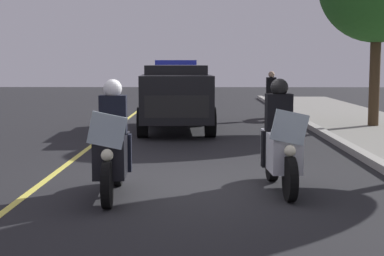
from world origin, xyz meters
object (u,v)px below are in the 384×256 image
at_px(police_motorcycle_lead_right, 281,145).
at_px(cyclist_background, 271,96).
at_px(police_suv, 176,94).
at_px(police_motorcycle_lead_left, 112,149).

relative_size(police_motorcycle_lead_right, cyclist_background, 1.22).
bearing_deg(cyclist_background, police_suv, -43.49).
relative_size(police_motorcycle_lead_left, cyclist_background, 1.22).
bearing_deg(police_suv, police_motorcycle_lead_right, 13.51).
distance_m(police_motorcycle_lead_left, police_motorcycle_lead_right, 2.57).
bearing_deg(police_suv, police_motorcycle_lead_left, -3.89).
height_order(police_motorcycle_lead_left, cyclist_background, police_motorcycle_lead_left).
relative_size(police_motorcycle_lead_left, police_suv, 0.43).
height_order(police_motorcycle_lead_right, police_suv, police_suv).
relative_size(police_motorcycle_lead_right, police_suv, 0.43).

